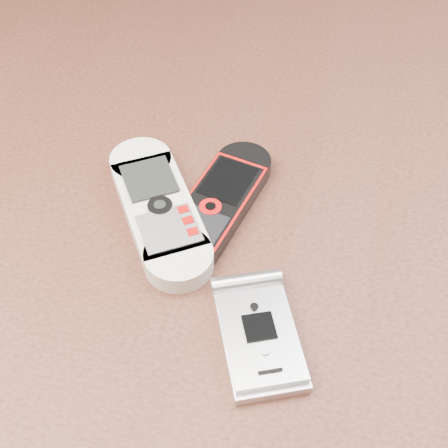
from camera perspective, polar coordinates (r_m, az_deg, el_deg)
table at (r=0.54m, az=-0.52°, el=-7.95°), size 1.20×0.80×0.75m
nokia_white at (r=0.47m, az=-6.00°, el=1.48°), size 0.12×0.15×0.02m
nokia_black_red at (r=0.47m, az=-0.75°, el=1.69°), size 0.08×0.15×0.01m
motorola_razr at (r=0.40m, az=3.27°, el=-10.13°), size 0.08×0.10×0.01m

